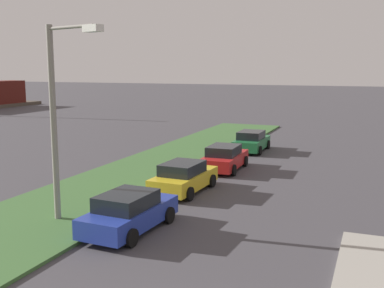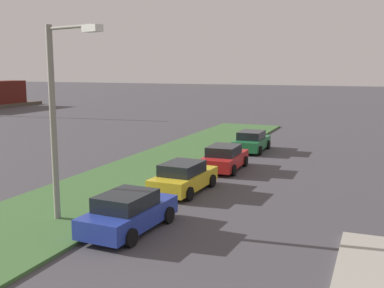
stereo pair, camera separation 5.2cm
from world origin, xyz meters
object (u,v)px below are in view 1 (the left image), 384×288
object	(u,v)px
parked_car_blue	(129,212)
parked_car_red	(224,158)
parked_car_yellow	(184,177)
streetlight	(59,110)
parked_car_green	(251,141)

from	to	relation	value
parked_car_blue	parked_car_red	world-z (taller)	same
parked_car_yellow	streetlight	xyz separation A→B (m)	(-5.96, 2.54, 3.67)
parked_car_yellow	streetlight	world-z (taller)	streetlight
parked_car_yellow	parked_car_green	distance (m)	12.03
parked_car_green	parked_car_yellow	bearing A→B (deg)	178.43
parked_car_blue	parked_car_yellow	size ratio (longest dim) A/B	1.00
parked_car_red	parked_car_green	size ratio (longest dim) A/B	1.01
parked_car_blue	parked_car_green	size ratio (longest dim) A/B	1.02
parked_car_blue	parked_car_green	bearing A→B (deg)	3.51
parked_car_blue	streetlight	world-z (taller)	streetlight
streetlight	parked_car_yellow	bearing A→B (deg)	-23.08
parked_car_green	streetlight	bearing A→B (deg)	170.74
parked_car_blue	parked_car_yellow	bearing A→B (deg)	6.01
parked_car_blue	streetlight	size ratio (longest dim) A/B	0.59
parked_car_red	streetlight	bearing A→B (deg)	164.44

